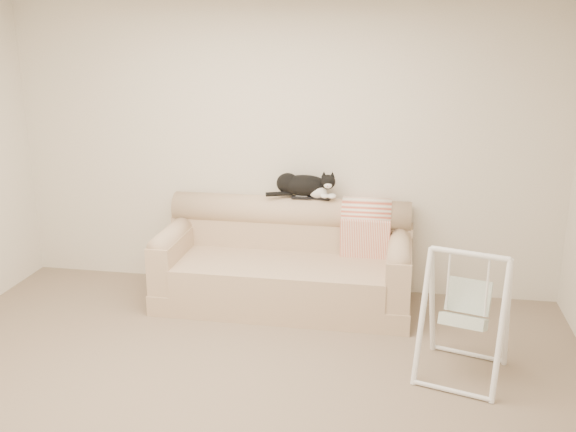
% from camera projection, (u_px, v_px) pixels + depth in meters
% --- Properties ---
extents(ground_plane, '(5.00, 5.00, 0.00)m').
position_uv_depth(ground_plane, '(228.00, 397.00, 4.27)').
color(ground_plane, '#7A6853').
rests_on(ground_plane, ground).
extents(room_shell, '(5.04, 4.04, 2.60)m').
position_uv_depth(room_shell, '(221.00, 173.00, 3.83)').
color(room_shell, beige).
rests_on(room_shell, ground).
extents(sofa, '(2.20, 0.93, 0.90)m').
position_uv_depth(sofa, '(285.00, 264.00, 5.68)').
color(sofa, tan).
rests_on(sofa, ground).
extents(remote_a, '(0.18, 0.05, 0.03)m').
position_uv_depth(remote_a, '(302.00, 197.00, 5.71)').
color(remote_a, black).
rests_on(remote_a, sofa).
extents(remote_b, '(0.18, 0.07, 0.02)m').
position_uv_depth(remote_b, '(321.00, 198.00, 5.68)').
color(remote_b, black).
rests_on(remote_b, sofa).
extents(tuxedo_cat, '(0.63, 0.24, 0.25)m').
position_uv_depth(tuxedo_cat, '(304.00, 185.00, 5.70)').
color(tuxedo_cat, black).
rests_on(tuxedo_cat, sofa).
extents(throw_blanket, '(0.43, 0.38, 0.58)m').
position_uv_depth(throw_blanket, '(366.00, 220.00, 5.67)').
color(throw_blanket, '#D2563D').
rests_on(throw_blanket, sofa).
extents(baby_swing, '(0.71, 0.73, 0.93)m').
position_uv_depth(baby_swing, '(465.00, 314.00, 4.43)').
color(baby_swing, white).
rests_on(baby_swing, ground).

